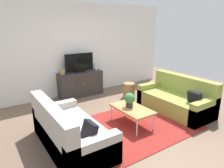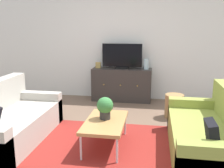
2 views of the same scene
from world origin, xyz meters
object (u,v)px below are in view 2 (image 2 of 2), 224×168
(couch_right_side, at_px, (213,136))
(coffee_table, at_px, (105,123))
(tv_console, at_px, (122,85))
(potted_plant, at_px, (105,107))
(mantel_clock, at_px, (98,65))
(couch_left_side, at_px, (6,123))
(flat_screen_tv, at_px, (122,56))
(wicker_basket, at_px, (174,106))
(glass_vase, at_px, (146,64))

(couch_right_side, distance_m, coffee_table, 1.42)
(coffee_table, distance_m, tv_console, 2.34)
(potted_plant, height_order, mantel_clock, mantel_clock)
(couch_left_side, xyz_separation_m, coffee_table, (1.47, 0.03, 0.08))
(potted_plant, xyz_separation_m, flat_screen_tv, (-0.06, 2.29, 0.44))
(wicker_basket, bearing_deg, mantel_clock, 149.63)
(couch_right_side, xyz_separation_m, coffee_table, (-1.42, 0.03, 0.08))
(coffee_table, relative_size, flat_screen_tv, 1.09)
(wicker_basket, bearing_deg, couch_right_side, -74.54)
(couch_left_side, xyz_separation_m, potted_plant, (1.45, 0.10, 0.28))
(tv_console, distance_m, flat_screen_tv, 0.63)
(wicker_basket, bearing_deg, potted_plant, -128.30)
(coffee_table, xyz_separation_m, glass_vase, (0.46, 2.34, 0.49))
(couch_left_side, height_order, wicker_basket, couch_left_side)
(couch_right_side, relative_size, flat_screen_tv, 2.04)
(flat_screen_tv, bearing_deg, mantel_clock, -177.86)
(coffee_table, bearing_deg, couch_left_side, -178.67)
(coffee_table, xyz_separation_m, wicker_basket, (1.02, 1.38, -0.14))
(coffee_table, xyz_separation_m, flat_screen_tv, (-0.07, 2.36, 0.64))
(tv_console, xyz_separation_m, mantel_clock, (-0.54, 0.00, 0.43))
(tv_console, bearing_deg, mantel_clock, 180.00)
(tv_console, bearing_deg, potted_plant, -88.60)
(couch_left_side, bearing_deg, couch_right_side, 0.00)
(couch_left_side, height_order, mantel_clock, mantel_clock)
(couch_right_side, bearing_deg, glass_vase, 111.88)
(couch_left_side, distance_m, couch_right_side, 2.88)
(coffee_table, xyz_separation_m, tv_console, (-0.07, 2.34, 0.01))
(coffee_table, height_order, potted_plant, potted_plant)
(glass_vase, height_order, wicker_basket, glass_vase)
(glass_vase, bearing_deg, couch_left_side, -129.10)
(potted_plant, bearing_deg, couch_right_side, -4.02)
(potted_plant, bearing_deg, tv_console, 91.40)
(couch_right_side, xyz_separation_m, potted_plant, (-1.43, 0.10, 0.28))
(couch_left_side, relative_size, glass_vase, 7.82)
(couch_right_side, relative_size, coffee_table, 1.88)
(couch_right_side, height_order, tv_console, couch_right_side)
(glass_vase, bearing_deg, potted_plant, -101.91)
(glass_vase, height_order, mantel_clock, glass_vase)
(couch_left_side, xyz_separation_m, wicker_basket, (2.49, 1.42, -0.06))
(tv_console, relative_size, mantel_clock, 10.08)
(tv_console, bearing_deg, coffee_table, -88.23)
(potted_plant, distance_m, tv_console, 2.28)
(mantel_clock, bearing_deg, coffee_table, -75.45)
(flat_screen_tv, xyz_separation_m, glass_vase, (0.54, -0.02, -0.16))
(couch_right_side, bearing_deg, tv_console, 122.09)
(couch_right_side, bearing_deg, couch_left_side, 180.00)
(wicker_basket, bearing_deg, glass_vase, 120.41)
(flat_screen_tv, bearing_deg, wicker_basket, -41.68)
(tv_console, height_order, wicker_basket, tv_console)
(couch_left_side, height_order, potted_plant, couch_left_side)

